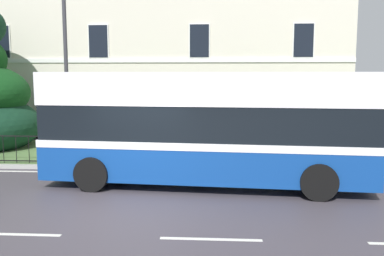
# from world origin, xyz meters

# --- Properties ---
(ground_plane) EXTENTS (60.00, 56.00, 0.18)m
(ground_plane) POSITION_xyz_m (0.00, 1.03, -0.02)
(ground_plane) COLOR #433D45
(georgian_townhouse) EXTENTS (19.67, 10.20, 11.98)m
(georgian_townhouse) POSITION_xyz_m (-1.24, 15.64, 6.15)
(georgian_townhouse) COLOR beige
(georgian_townhouse) RESTS_ON ground_plane
(iron_verge_railing) EXTENTS (14.64, 0.04, 0.97)m
(iron_verge_railing) POSITION_xyz_m (-1.24, 4.40, 0.62)
(iron_verge_railing) COLOR black
(iron_verge_railing) RESTS_ON ground_plane
(single_decker_bus) EXTENTS (9.36, 3.14, 3.26)m
(single_decker_bus) POSITION_xyz_m (1.77, 2.37, 1.71)
(single_decker_bus) COLOR navy
(single_decker_bus) RESTS_ON ground_plane
(street_lamp_post) EXTENTS (0.36, 0.24, 6.25)m
(street_lamp_post) POSITION_xyz_m (-3.31, 5.21, 3.73)
(street_lamp_post) COLOR #333338
(street_lamp_post) RESTS_ON ground_plane
(litter_bin) EXTENTS (0.48, 0.48, 1.03)m
(litter_bin) POSITION_xyz_m (4.87, 4.83, 0.64)
(litter_bin) COLOR #23472D
(litter_bin) RESTS_ON ground_plane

